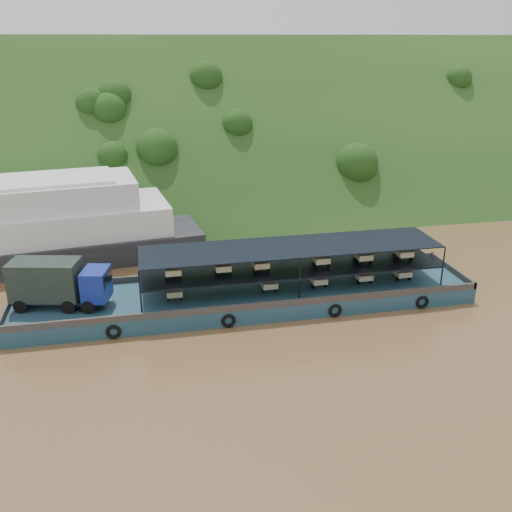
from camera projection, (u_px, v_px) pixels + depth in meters
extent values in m
plane|color=brown|center=(289.00, 306.00, 44.09)|extent=(160.00, 160.00, 0.00)
cube|color=black|center=(220.00, 191.00, 76.99)|extent=(140.00, 39.60, 39.60)
cube|color=#143A47|center=(247.00, 297.00, 44.24)|extent=(35.00, 7.00, 1.20)
cube|color=#592D19|center=(239.00, 271.00, 47.04)|extent=(35.00, 0.20, 0.50)
cube|color=#592D19|center=(255.00, 306.00, 40.83)|extent=(35.00, 0.20, 0.50)
cube|color=#592D19|center=(452.00, 270.00, 47.26)|extent=(0.20, 7.00, 0.50)
cube|color=#592D19|center=(7.00, 308.00, 40.60)|extent=(0.20, 7.00, 0.50)
torus|color=black|center=(113.00, 332.00, 39.10)|extent=(1.06, 0.26, 1.06)
torus|color=black|center=(228.00, 321.00, 40.63)|extent=(1.06, 0.26, 1.06)
torus|color=black|center=(335.00, 311.00, 42.16)|extent=(1.06, 0.26, 1.06)
torus|color=black|center=(422.00, 302.00, 43.50)|extent=(1.06, 0.26, 1.06)
cylinder|color=black|center=(21.00, 306.00, 40.25)|extent=(1.06, 0.57, 1.00)
cylinder|color=black|center=(32.00, 294.00, 42.22)|extent=(1.06, 0.57, 1.00)
cylinder|color=black|center=(69.00, 307.00, 40.18)|extent=(1.06, 0.57, 1.00)
cylinder|color=black|center=(78.00, 294.00, 42.15)|extent=(1.06, 0.57, 1.00)
cylinder|color=black|center=(88.00, 307.00, 40.16)|extent=(1.06, 0.57, 1.00)
cylinder|color=black|center=(97.00, 294.00, 42.12)|extent=(1.06, 0.57, 1.00)
cube|color=black|center=(62.00, 298.00, 41.13)|extent=(7.14, 3.69, 0.20)
cube|color=navy|center=(96.00, 284.00, 40.66)|extent=(2.20, 2.73, 2.20)
cube|color=black|center=(108.00, 279.00, 40.50)|extent=(0.51, 1.97, 0.90)
cube|color=black|center=(46.00, 280.00, 40.63)|extent=(5.23, 3.43, 2.81)
cube|color=black|center=(291.00, 267.00, 44.10)|extent=(23.00, 5.00, 0.12)
cube|color=black|center=(291.00, 247.00, 43.51)|extent=(23.00, 5.00, 0.08)
cylinder|color=black|center=(140.00, 293.00, 39.61)|extent=(0.12, 0.12, 3.30)
cylinder|color=black|center=(139.00, 266.00, 44.18)|extent=(0.12, 0.12, 3.30)
cylinder|color=black|center=(300.00, 279.00, 41.82)|extent=(0.12, 0.12, 3.30)
cylinder|color=black|center=(283.00, 256.00, 46.38)|extent=(0.12, 0.12, 3.30)
cylinder|color=black|center=(443.00, 267.00, 44.02)|extent=(0.12, 0.12, 3.30)
cylinder|color=black|center=(413.00, 246.00, 48.59)|extent=(0.12, 0.12, 3.30)
cylinder|color=black|center=(173.00, 288.00, 43.82)|extent=(0.12, 0.52, 0.52)
cylinder|color=black|center=(168.00, 298.00, 42.08)|extent=(0.14, 0.52, 0.52)
cylinder|color=black|center=(181.00, 297.00, 42.27)|extent=(0.14, 0.52, 0.52)
cube|color=#BEBA86|center=(174.00, 291.00, 42.38)|extent=(1.15, 1.50, 0.44)
cube|color=#BA0C12|center=(173.00, 283.00, 43.36)|extent=(0.55, 0.80, 0.80)
cube|color=#BA0C12|center=(173.00, 278.00, 43.00)|extent=(0.50, 0.10, 0.10)
cylinder|color=black|center=(265.00, 280.00, 45.21)|extent=(0.12, 0.52, 0.52)
cylinder|color=black|center=(263.00, 290.00, 43.47)|extent=(0.14, 0.52, 0.52)
cylinder|color=black|center=(276.00, 289.00, 43.66)|extent=(0.14, 0.52, 0.52)
cube|color=#C9B58E|center=(269.00, 283.00, 43.76)|extent=(1.15, 1.50, 0.44)
cube|color=red|center=(265.00, 275.00, 44.75)|extent=(0.55, 0.80, 0.80)
cube|color=red|center=(266.00, 270.00, 44.39)|extent=(0.50, 0.10, 0.10)
cylinder|color=black|center=(313.00, 276.00, 45.97)|extent=(0.12, 0.52, 0.52)
cylinder|color=black|center=(313.00, 285.00, 44.23)|extent=(0.14, 0.52, 0.52)
cylinder|color=black|center=(325.00, 284.00, 44.42)|extent=(0.14, 0.52, 0.52)
cube|color=beige|center=(318.00, 279.00, 44.52)|extent=(1.15, 1.50, 0.44)
cube|color=red|center=(314.00, 271.00, 45.51)|extent=(0.55, 0.80, 0.80)
cube|color=red|center=(315.00, 266.00, 45.14)|extent=(0.50, 0.10, 0.10)
cylinder|color=black|center=(356.00, 272.00, 46.68)|extent=(0.12, 0.52, 0.52)
cylinder|color=black|center=(358.00, 281.00, 44.94)|extent=(0.14, 0.52, 0.52)
cylinder|color=black|center=(370.00, 280.00, 45.13)|extent=(0.14, 0.52, 0.52)
cube|color=beige|center=(363.00, 275.00, 45.23)|extent=(1.15, 1.50, 0.44)
cube|color=#B0250B|center=(358.00, 268.00, 46.22)|extent=(0.55, 0.80, 0.80)
cube|color=#B0250B|center=(359.00, 263.00, 45.86)|extent=(0.50, 0.10, 0.10)
cylinder|color=black|center=(394.00, 269.00, 47.31)|extent=(0.12, 0.52, 0.52)
cylinder|color=black|center=(397.00, 278.00, 45.57)|extent=(0.14, 0.52, 0.52)
cylinder|color=black|center=(409.00, 277.00, 45.76)|extent=(0.14, 0.52, 0.52)
cube|color=beige|center=(402.00, 272.00, 45.87)|extent=(1.15, 1.50, 0.44)
cube|color=#B00B15|center=(396.00, 265.00, 46.85)|extent=(0.55, 0.80, 0.80)
cube|color=#B00B15|center=(397.00, 260.00, 46.49)|extent=(0.50, 0.10, 0.10)
cylinder|color=black|center=(172.00, 267.00, 43.21)|extent=(0.12, 0.52, 0.52)
cylinder|color=black|center=(167.00, 277.00, 41.46)|extent=(0.14, 0.52, 0.52)
cylinder|color=black|center=(180.00, 275.00, 41.66)|extent=(0.14, 0.52, 0.52)
cube|color=beige|center=(173.00, 270.00, 41.76)|extent=(1.15, 1.50, 0.44)
cube|color=red|center=(172.00, 262.00, 42.74)|extent=(0.55, 0.80, 0.80)
cube|color=red|center=(171.00, 257.00, 42.38)|extent=(0.50, 0.10, 0.10)
cylinder|color=black|center=(220.00, 263.00, 43.91)|extent=(0.12, 0.52, 0.52)
cylinder|color=black|center=(217.00, 273.00, 42.17)|extent=(0.14, 0.52, 0.52)
cylinder|color=black|center=(230.00, 271.00, 42.36)|extent=(0.14, 0.52, 0.52)
cube|color=#BEB786|center=(222.00, 266.00, 42.46)|extent=(1.15, 1.50, 0.44)
cube|color=#1B3AA7|center=(220.00, 258.00, 43.45)|extent=(0.55, 0.80, 0.80)
cube|color=#1B3AA7|center=(220.00, 253.00, 43.09)|extent=(0.50, 0.10, 0.10)
cylinder|color=black|center=(257.00, 260.00, 44.47)|extent=(0.12, 0.52, 0.52)
cylinder|color=black|center=(255.00, 269.00, 42.73)|extent=(0.14, 0.52, 0.52)
cylinder|color=black|center=(268.00, 268.00, 42.92)|extent=(0.14, 0.52, 0.52)
cube|color=tan|center=(260.00, 263.00, 43.02)|extent=(1.15, 1.50, 0.44)
cube|color=red|center=(257.00, 256.00, 44.00)|extent=(0.55, 0.80, 0.80)
cube|color=red|center=(258.00, 250.00, 43.64)|extent=(0.50, 0.10, 0.10)
cylinder|color=black|center=(315.00, 256.00, 45.37)|extent=(0.12, 0.52, 0.52)
cylinder|color=black|center=(316.00, 265.00, 43.63)|extent=(0.14, 0.52, 0.52)
cylinder|color=black|center=(328.00, 264.00, 43.82)|extent=(0.14, 0.52, 0.52)
cube|color=beige|center=(321.00, 258.00, 43.93)|extent=(1.15, 1.50, 0.44)
cube|color=beige|center=(316.00, 251.00, 44.91)|extent=(0.55, 0.80, 0.80)
cube|color=beige|center=(317.00, 246.00, 44.55)|extent=(0.50, 0.10, 0.10)
cylinder|color=black|center=(356.00, 253.00, 46.04)|extent=(0.12, 0.52, 0.52)
cylinder|color=black|center=(358.00, 261.00, 44.30)|extent=(0.14, 0.52, 0.52)
cylinder|color=black|center=(370.00, 260.00, 44.49)|extent=(0.14, 0.52, 0.52)
cube|color=#BCB685|center=(363.00, 255.00, 44.59)|extent=(1.15, 1.50, 0.44)
cube|color=navy|center=(358.00, 248.00, 45.58)|extent=(0.55, 0.80, 0.80)
cube|color=navy|center=(359.00, 243.00, 45.22)|extent=(0.50, 0.10, 0.10)
cylinder|color=black|center=(395.00, 250.00, 46.69)|extent=(0.12, 0.52, 0.52)
cylinder|color=black|center=(399.00, 258.00, 44.95)|extent=(0.14, 0.52, 0.52)
cylinder|color=black|center=(411.00, 257.00, 45.14)|extent=(0.14, 0.52, 0.52)
cube|color=beige|center=(403.00, 252.00, 45.24)|extent=(1.15, 1.50, 0.44)
cube|color=tan|center=(397.00, 245.00, 46.23)|extent=(0.55, 0.80, 0.80)
cube|color=tan|center=(399.00, 240.00, 45.87)|extent=(0.50, 0.10, 0.10)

